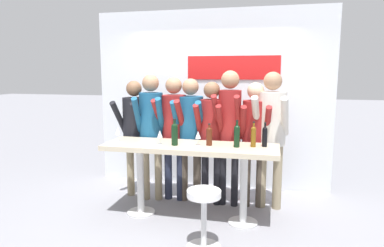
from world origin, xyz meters
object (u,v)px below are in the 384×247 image
at_px(wine_glass_0, 198,135).
at_px(person_rightmost, 271,125).
at_px(person_center, 190,126).
at_px(person_right, 229,121).
at_px(tasting_table, 190,156).
at_px(wine_glass_1, 160,134).
at_px(wine_bottle_4, 265,136).
at_px(person_center_left, 174,124).
at_px(wine_glass_2, 118,131).
at_px(wine_bottle_0, 175,133).
at_px(wine_bottle_2, 209,135).
at_px(wine_bottle_1, 237,135).
at_px(wine_bottle_3, 253,136).
at_px(person_center_right, 211,128).
at_px(person_far_left, 135,125).
at_px(bar_stool, 204,210).
at_px(person_far_right, 255,130).
at_px(person_left, 151,122).

bearing_deg(wine_glass_0, person_rightmost, 34.23).
bearing_deg(person_center, person_right, -6.20).
height_order(tasting_table, person_right, person_right).
xyz_separation_m(tasting_table, wine_glass_1, (-0.37, -0.06, 0.27)).
bearing_deg(wine_bottle_4, person_center_left, 159.73).
height_order(person_center_left, wine_glass_2, person_center_left).
relative_size(wine_bottle_0, wine_bottle_2, 1.21).
xyz_separation_m(tasting_table, person_center_left, (-0.38, 0.57, 0.30)).
relative_size(wine_bottle_1, wine_bottle_2, 1.22).
distance_m(person_center_left, wine_glass_2, 0.81).
height_order(person_right, wine_bottle_3, person_right).
bearing_deg(tasting_table, person_right, 52.38).
height_order(person_center_right, wine_bottle_1, person_center_right).
height_order(wine_bottle_0, wine_glass_2, wine_bottle_0).
bearing_deg(wine_glass_1, person_far_left, 133.25).
bearing_deg(bar_stool, wine_bottle_0, 127.79).
distance_m(person_center, person_far_right, 0.89).
bearing_deg(wine_bottle_4, person_far_right, 107.36).
bearing_deg(person_left, tasting_table, -45.17).
bearing_deg(person_center_left, person_rightmost, 4.36).
distance_m(tasting_table, wine_glass_2, 1.00).
bearing_deg(person_center_right, wine_bottle_3, -37.38).
relative_size(bar_stool, wine_bottle_3, 2.08).
bearing_deg(wine_bottle_3, wine_bottle_1, -163.37).
bearing_deg(person_rightmost, bar_stool, -111.16).
xyz_separation_m(bar_stool, wine_bottle_1, (0.25, 0.70, 0.68)).
bearing_deg(bar_stool, wine_glass_1, 136.95).
relative_size(person_center, wine_glass_0, 9.88).
height_order(person_center_right, wine_glass_1, person_center_right).
bearing_deg(wine_bottle_2, tasting_table, -174.22).
bearing_deg(bar_stool, person_right, 85.52).
bearing_deg(wine_bottle_0, person_center, 86.36).
bearing_deg(person_center_left, person_center, 6.27).
distance_m(person_far_left, person_left, 0.30).
height_order(person_right, wine_glass_2, person_right).
height_order(person_far_left, wine_glass_2, person_far_left).
xyz_separation_m(person_rightmost, wine_bottle_0, (-1.14, -0.64, -0.04)).
height_order(bar_stool, wine_bottle_2, wine_bottle_2).
height_order(person_center_right, wine_glass_0, person_center_right).
height_order(wine_bottle_3, wine_glass_0, wine_bottle_3).
relative_size(person_far_left, person_far_right, 1.01).
height_order(person_center_right, wine_bottle_4, person_center_right).
bearing_deg(person_far_right, wine_glass_2, -167.42).
distance_m(person_center_left, wine_bottle_4, 1.35).
distance_m(person_left, wine_glass_2, 0.57).
bearing_deg(person_rightmost, wine_glass_2, -158.05).
relative_size(person_rightmost, wine_glass_2, 10.40).
bearing_deg(wine_glass_0, tasting_table, 173.91).
bearing_deg(person_center_left, wine_bottle_3, -20.03).
xyz_separation_m(person_center_left, wine_glass_0, (0.48, -0.58, -0.03)).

